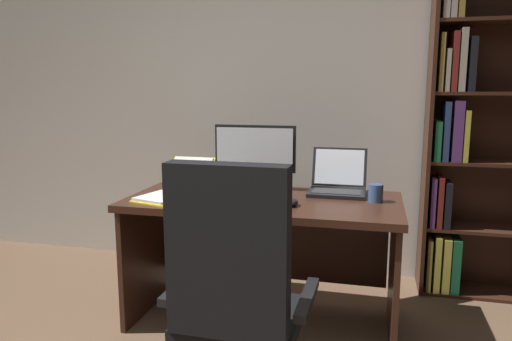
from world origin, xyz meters
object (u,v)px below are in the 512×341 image
at_px(reading_stand_with_book, 189,172).
at_px(pen, 214,195).
at_px(computer_mouse, 292,202).
at_px(coffee_mug, 376,193).
at_px(keyboard, 238,201).
at_px(notepad, 211,196).
at_px(office_chair, 236,311).
at_px(laptop, 338,184).
at_px(bookshelf, 475,132).
at_px(monitor, 255,157).
at_px(desk, 266,230).
at_px(open_binder, 180,199).

bearing_deg(reading_stand_with_book, pen, -49.80).
distance_m(computer_mouse, coffee_mug, 0.48).
relative_size(keyboard, notepad, 2.00).
relative_size(office_chair, reading_stand_with_book, 3.75).
distance_m(laptop, computer_mouse, 0.44).
bearing_deg(bookshelf, office_chair, -126.22).
xyz_separation_m(monitor, laptop, (0.51, 0.01, -0.15)).
bearing_deg(laptop, keyboard, -142.62).
xyz_separation_m(computer_mouse, coffee_mug, (0.43, 0.20, 0.03)).
height_order(office_chair, computer_mouse, office_chair).
bearing_deg(pen, office_chair, -65.52).
relative_size(bookshelf, laptop, 6.66).
height_order(laptop, keyboard, laptop).
distance_m(office_chair, pen, 0.92).
bearing_deg(reading_stand_with_book, desk, -21.64).
xyz_separation_m(bookshelf, reading_stand_with_book, (-1.81, -0.45, -0.26)).
xyz_separation_m(keyboard, pen, (-0.17, 0.10, 0.00)).
bearing_deg(computer_mouse, desk, 131.62).
height_order(keyboard, computer_mouse, computer_mouse).
bearing_deg(computer_mouse, coffee_mug, 25.16).
bearing_deg(coffee_mug, office_chair, -121.29).
bearing_deg(desk, office_chair, -85.07).
bearing_deg(computer_mouse, monitor, 128.36).
relative_size(reading_stand_with_book, notepad, 1.39).
relative_size(monitor, keyboard, 1.21).
relative_size(open_binder, pen, 3.76).
bearing_deg(notepad, computer_mouse, -11.07).
xyz_separation_m(keyboard, coffee_mug, (0.73, 0.20, 0.04)).
height_order(computer_mouse, coffee_mug, coffee_mug).
bearing_deg(keyboard, open_binder, -171.21).
relative_size(open_binder, coffee_mug, 5.30).
height_order(bookshelf, coffee_mug, bookshelf).
distance_m(keyboard, reading_stand_with_book, 0.64).
height_order(monitor, laptop, monitor).
bearing_deg(keyboard, monitor, 90.00).
relative_size(keyboard, reading_stand_with_book, 1.43).
relative_size(office_chair, laptop, 3.27).
xyz_separation_m(bookshelf, notepad, (-1.54, -0.79, -0.33)).
distance_m(desk, computer_mouse, 0.37).
relative_size(desk, bookshelf, 0.69).
distance_m(reading_stand_with_book, open_binder, 0.51).
relative_size(computer_mouse, open_binder, 0.20).
height_order(desk, coffee_mug, coffee_mug).
relative_size(desk, reading_stand_with_book, 5.27).
distance_m(bookshelf, keyboard, 1.65).
bearing_deg(desk, keyboard, -117.32).
bearing_deg(pen, laptop, 23.34).
bearing_deg(reading_stand_with_book, keyboard, -43.65).
relative_size(laptop, open_binder, 0.64).
distance_m(desk, reading_stand_with_book, 0.68).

